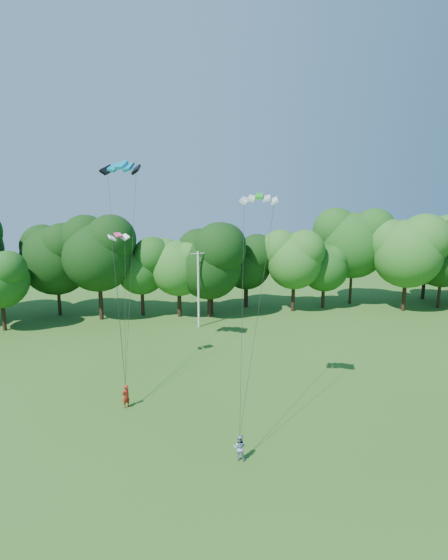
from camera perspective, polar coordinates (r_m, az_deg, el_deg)
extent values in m
plane|color=#2F5617|center=(22.54, 5.31, -30.25)|extent=(160.00, 160.00, 0.00)
cylinder|color=silver|center=(48.86, -3.36, -1.27)|extent=(0.22, 0.22, 8.63)
cube|color=silver|center=(48.14, -3.42, 3.49)|extent=(1.68, 0.55, 0.08)
imported|color=#AB2416|center=(32.63, -12.70, -14.59)|extent=(0.73, 0.71, 1.68)
imported|color=#8A9FC0|center=(26.53, 2.05, -21.00)|extent=(0.90, 0.80, 1.53)
cube|color=#057D9E|center=(37.68, -13.25, 14.43)|extent=(3.43, 2.42, 0.77)
cube|color=green|center=(27.73, 4.63, 10.87)|extent=(2.56, 1.73, 0.39)
cube|color=#E53F6E|center=(35.31, -13.63, 5.73)|extent=(1.77, 1.37, 0.34)
cylinder|color=#302012|center=(54.40, -1.66, -2.40)|extent=(0.44, 0.44, 4.10)
ellipsoid|color=black|center=(53.38, -1.69, 3.24)|extent=(8.20, 8.20, 8.95)
cylinder|color=#342415|center=(68.62, 24.60, -0.93)|extent=(0.42, 0.42, 3.24)
ellipsoid|color=#255118|center=(67.92, 24.89, 2.60)|extent=(6.48, 6.48, 7.07)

